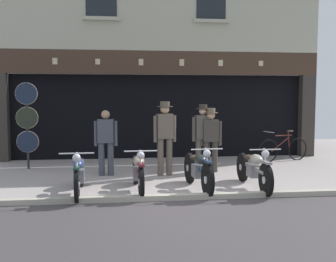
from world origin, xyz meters
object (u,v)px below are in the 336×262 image
object	(u,v)px
salesman_right	(203,135)
leaning_bicycle	(283,149)
motorcycle_center	(198,169)
motorcycle_left	(79,173)
advert_board_near	(236,103)
tyre_sign_pole	(27,119)
motorcycle_center_left	(138,170)
motorcycle_center_right	(254,168)
salesman_left	(106,140)
assistant_far_right	(211,137)
shopkeeper_center	(165,134)

from	to	relation	value
salesman_right	leaning_bicycle	size ratio (longest dim) A/B	1.01
motorcycle_center	motorcycle_left	bearing A→B (deg)	-3.03
advert_board_near	motorcycle_left	bearing A→B (deg)	-134.28
salesman_right	tyre_sign_pole	bearing A→B (deg)	-18.15
motorcycle_left	leaning_bicycle	bearing A→B (deg)	-150.72
motorcycle_center_left	motorcycle_center	bearing A→B (deg)	175.30
motorcycle_center_left	motorcycle_center_right	bearing A→B (deg)	175.65
motorcycle_left	advert_board_near	distance (m)	6.62
tyre_sign_pole	leaning_bicycle	xyz separation A→B (m)	(7.28, 0.48, -0.97)
salesman_right	tyre_sign_pole	xyz separation A→B (m)	(-4.51, 0.96, 0.38)
motorcycle_center_left	tyre_sign_pole	world-z (taller)	tyre_sign_pole
motorcycle_center_left	leaning_bicycle	size ratio (longest dim) A/B	1.16
leaning_bicycle	tyre_sign_pole	bearing A→B (deg)	79.17
motorcycle_center_left	leaning_bicycle	xyz separation A→B (m)	(4.50, 3.34, -0.05)
motorcycle_center_right	advert_board_near	size ratio (longest dim) A/B	2.21
motorcycle_center_left	advert_board_near	world-z (taller)	advert_board_near
motorcycle_left	motorcycle_center_right	distance (m)	3.56
salesman_left	advert_board_near	distance (m)	5.01
assistant_far_right	leaning_bicycle	size ratio (longest dim) A/B	0.96
motorcycle_left	assistant_far_right	xyz separation A→B (m)	(3.09, 1.98, 0.49)
salesman_left	salesman_right	distance (m)	2.44
tyre_sign_pole	motorcycle_left	bearing A→B (deg)	-61.70
motorcycle_center_right	advert_board_near	bearing A→B (deg)	-102.40
salesman_left	shopkeeper_center	bearing A→B (deg)	176.90
shopkeeper_center	leaning_bicycle	xyz separation A→B (m)	(3.78, 1.80, -0.65)
motorcycle_center_left	motorcycle_center_right	xyz separation A→B (m)	(2.39, -0.09, 0.01)
salesman_right	shopkeeper_center	bearing A→B (deg)	13.55
motorcycle_center	motorcycle_center_right	size ratio (longest dim) A/B	0.96
salesman_right	advert_board_near	world-z (taller)	advert_board_near
salesman_right	motorcycle_center	bearing A→B (deg)	69.32
motorcycle_left	shopkeeper_center	distance (m)	2.60
motorcycle_left	tyre_sign_pole	distance (m)	3.53
motorcycle_center	advert_board_near	distance (m)	5.21
motorcycle_center	salesman_left	world-z (taller)	salesman_left
motorcycle_center_left	motorcycle_center	distance (m)	1.23
tyre_sign_pole	motorcycle_center	bearing A→B (deg)	-36.09
motorcycle_left	tyre_sign_pole	world-z (taller)	tyre_sign_pole
salesman_right	advert_board_near	xyz separation A→B (m)	(1.64, 2.61, 0.76)
motorcycle_center	salesman_right	distance (m)	2.09
salesman_left	motorcycle_left	bearing A→B (deg)	79.25
shopkeeper_center	leaning_bicycle	size ratio (longest dim) A/B	1.06
motorcycle_center_right	salesman_right	world-z (taller)	salesman_right
motorcycle_left	tyre_sign_pole	bearing A→B (deg)	-63.95
salesman_left	advert_board_near	xyz separation A→B (m)	(4.07, 2.81, 0.84)
motorcycle_center_left	tyre_sign_pole	distance (m)	4.10
motorcycle_center_left	salesman_left	xyz separation A→B (m)	(-0.70, 1.71, 0.46)
motorcycle_center_right	assistant_far_right	distance (m)	2.05
motorcycle_center_right	shopkeeper_center	world-z (taller)	shopkeeper_center
motorcycle_center_left	shopkeeper_center	world-z (taller)	shopkeeper_center
salesman_right	assistant_far_right	xyz separation A→B (m)	(0.19, -0.06, -0.05)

